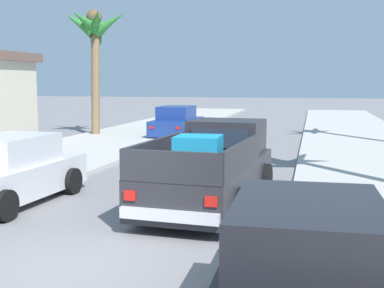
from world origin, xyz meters
name	(u,v)px	position (x,y,z in m)	size (l,w,h in m)	color
ground_plane	(74,267)	(0.00, 0.00, 0.00)	(160.00, 160.00, 0.00)	slate
sidewalk_left	(85,149)	(-5.49, 12.00, 0.06)	(5.08, 60.00, 0.12)	#B2AFA8
sidewalk_right	(373,158)	(5.49, 12.00, 0.06)	(5.08, 60.00, 0.12)	#B2AFA8
curb_left	(111,150)	(-4.35, 12.00, 0.05)	(0.16, 60.00, 0.10)	silver
curb_right	(339,157)	(4.35, 12.00, 0.05)	(0.16, 60.00, 0.10)	silver
pickup_truck	(212,169)	(1.23, 4.34, 0.80)	(2.49, 5.33, 1.80)	#28282D
car_left_near	(7,172)	(-3.28, 3.34, 0.71)	(2.20, 4.33, 1.54)	silver
car_right_near	(307,276)	(3.39, -1.40, 0.71)	(2.09, 4.29, 1.54)	black
car_left_mid	(177,123)	(-3.18, 17.65, 0.71)	(2.06, 4.28, 1.54)	navy
palm_tree_right_fore	(95,34)	(-7.23, 17.16, 5.07)	(3.40, 3.68, 6.28)	brown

